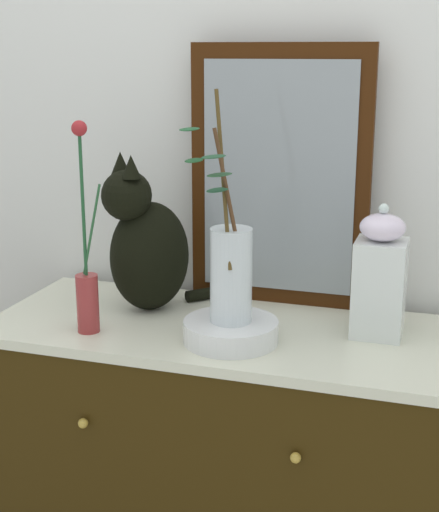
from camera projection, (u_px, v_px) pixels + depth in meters
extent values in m
cube|color=silver|center=(256.00, 121.00, 2.06)|extent=(4.40, 0.08, 2.60)
cube|color=#2E1F07|center=(219.00, 477.00, 2.00)|extent=(1.13, 0.49, 0.80)
cube|color=beige|center=(219.00, 330.00, 1.89)|extent=(1.15, 0.50, 0.02)
sphere|color=#B79338|center=(83.00, 423.00, 1.77)|extent=(0.02, 0.02, 0.02)
sphere|color=#B79338|center=(296.00, 458.00, 1.62)|extent=(0.02, 0.02, 0.02)
cube|color=#351805|center=(279.00, 177.00, 1.98)|extent=(0.48, 0.03, 0.68)
cube|color=gray|center=(278.00, 178.00, 1.97)|extent=(0.40, 0.01, 0.60)
ellipsoid|color=black|center=(150.00, 256.00, 1.97)|extent=(0.26, 0.26, 0.29)
sphere|color=black|center=(127.00, 195.00, 1.90)|extent=(0.13, 0.13, 0.13)
cone|color=black|center=(131.00, 167.00, 1.85)|extent=(0.05, 0.05, 0.06)
cone|color=black|center=(120.00, 163.00, 1.91)|extent=(0.05, 0.05, 0.06)
cylinder|color=black|center=(217.00, 292.00, 2.10)|extent=(0.15, 0.15, 0.03)
cylinder|color=maroon|center=(88.00, 303.00, 1.83)|extent=(0.05, 0.05, 0.14)
cylinder|color=#20502C|center=(83.00, 207.00, 1.77)|extent=(0.01, 0.01, 0.33)
sphere|color=maroon|center=(79.00, 128.00, 1.72)|extent=(0.04, 0.04, 0.04)
cylinder|color=#24542E|center=(92.00, 230.00, 1.77)|extent=(0.06, 0.01, 0.22)
cylinder|color=silver|center=(231.00, 331.00, 1.78)|extent=(0.22, 0.22, 0.05)
cylinder|color=silver|center=(231.00, 275.00, 1.74)|extent=(0.10, 0.10, 0.22)
cylinder|color=#4E3B1A|center=(223.00, 180.00, 1.67)|extent=(0.06, 0.08, 0.39)
ellipsoid|color=#1A4B24|center=(194.00, 160.00, 1.64)|extent=(0.04, 0.07, 0.01)
ellipsoid|color=#1D4E2A|center=(189.00, 129.00, 1.63)|extent=(0.04, 0.07, 0.01)
cylinder|color=#4D311C|center=(229.00, 199.00, 1.67)|extent=(0.08, 0.01, 0.31)
ellipsoid|color=#1E4C30|center=(218.00, 190.00, 1.65)|extent=(0.05, 0.08, 0.01)
ellipsoid|color=#274D2F|center=(220.00, 175.00, 1.61)|extent=(0.06, 0.08, 0.01)
ellipsoid|color=#1F462D|center=(214.00, 157.00, 1.59)|extent=(0.06, 0.08, 0.01)
cube|color=silver|center=(379.00, 288.00, 1.80)|extent=(0.12, 0.12, 0.23)
ellipsoid|color=white|center=(383.00, 227.00, 1.76)|extent=(0.11, 0.11, 0.06)
sphere|color=silver|center=(384.00, 209.00, 1.75)|extent=(0.02, 0.02, 0.02)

